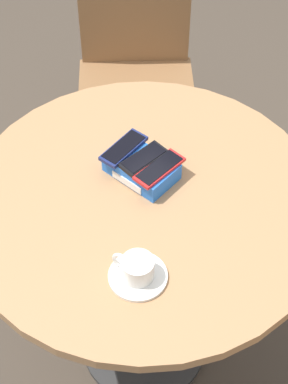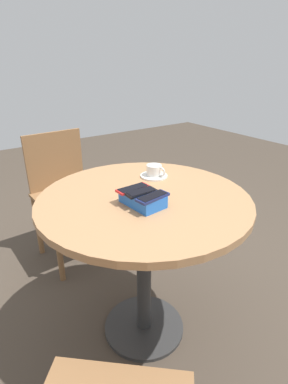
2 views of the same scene
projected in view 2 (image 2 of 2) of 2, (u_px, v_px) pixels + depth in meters
name	position (u px, v px, depth m)	size (l,w,h in m)	color
ground_plane	(144.00, 327.00, 1.58)	(8.00, 8.00, 0.00)	#42382D
round_table	(144.00, 224.00, 1.33)	(0.91, 0.91, 0.76)	#2D2D2D
phone_box	(143.00, 199.00, 1.19)	(0.18, 0.13, 0.05)	blue
phone_navy	(153.00, 197.00, 1.13)	(0.07, 0.14, 0.01)	navy
phone_black	(141.00, 192.00, 1.18)	(0.05, 0.13, 0.01)	black
phone_red	(133.00, 188.00, 1.21)	(0.06, 0.14, 0.01)	red
saucer	(154.00, 176.00, 1.48)	(0.13, 0.13, 0.01)	silver
coffee_cup	(154.00, 170.00, 1.47)	(0.10, 0.07, 0.05)	silver
chair_near_window	(66.00, 194.00, 2.02)	(0.43, 0.43, 0.86)	brown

